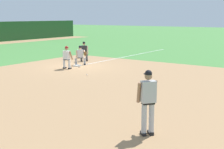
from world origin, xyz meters
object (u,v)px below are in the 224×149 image
object	(u,v)px
first_base_bag	(77,66)
baseball	(87,75)
baserunner	(67,57)
pitcher	(148,98)
first_baseman	(81,54)
umpire	(84,51)

from	to	relation	value
first_base_bag	baseball	bearing A→B (deg)	-129.57
baserunner	baseball	bearing A→B (deg)	-112.06
pitcher	baseball	bearing A→B (deg)	49.85
baseball	baserunner	size ratio (longest dim) A/B	0.05
first_baseman	umpire	distance (m)	1.92
umpire	baserunner	bearing A→B (deg)	-158.00
first_baseman	umpire	bearing A→B (deg)	32.86
pitcher	umpire	world-z (taller)	pitcher
first_base_bag	first_baseman	xyz separation A→B (m)	(0.55, 0.15, 0.69)
umpire	pitcher	bearing A→B (deg)	-133.39
pitcher	baserunner	distance (m)	11.84
first_baseman	baserunner	size ratio (longest dim) A/B	0.92
first_base_bag	first_baseman	size ratio (longest dim) A/B	0.28
first_base_bag	umpire	bearing A→B (deg)	28.93
first_base_bag	first_baseman	distance (m)	0.89
first_base_bag	baseball	xyz separation A→B (m)	(-2.14, -2.59, -0.01)
first_baseman	baserunner	world-z (taller)	baserunner
first_base_bag	umpire	xyz separation A→B (m)	(2.16, 1.19, 0.75)
baserunner	umpire	distance (m)	3.57
baseball	pitcher	bearing A→B (deg)	-130.15
baseball	pitcher	xyz separation A→B (m)	(-6.00, -7.11, 1.02)
first_baseman	baseball	bearing A→B (deg)	-134.44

